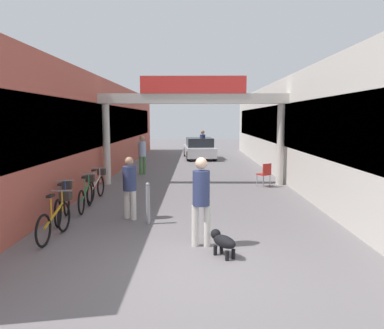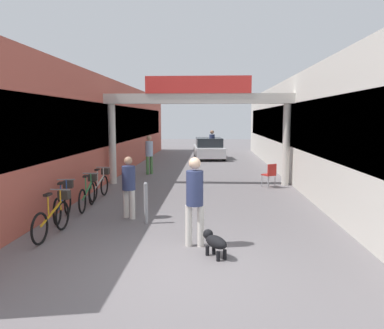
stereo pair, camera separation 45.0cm
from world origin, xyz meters
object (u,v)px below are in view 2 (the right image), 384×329
at_px(dog_on_leash, 214,241).
at_px(cafe_chair_red_nearer, 270,173).
at_px(pedestrian_with_dog, 195,195).
at_px(pedestrian_carrying_crate, 149,152).
at_px(pedestrian_companion, 129,184).
at_px(bicycle_blue_second, 64,202).
at_px(pedestrian_elderly_walking, 212,142).
at_px(parked_car_white, 209,149).
at_px(bicycle_green_third, 88,193).
at_px(bicycle_silver_farthest, 100,185).
at_px(bollard_post_metal, 146,203).
at_px(bicycle_orange_nearest, 54,216).

bearing_deg(dog_on_leash, cafe_chair_red_nearer, 73.63).
distance_m(pedestrian_with_dog, pedestrian_carrying_crate, 9.99).
bearing_deg(pedestrian_companion, bicycle_blue_second, -176.03).
relative_size(pedestrian_carrying_crate, pedestrian_elderly_walking, 0.98).
bearing_deg(parked_car_white, bicycle_green_third, -103.79).
xyz_separation_m(pedestrian_companion, bicycle_silver_farthest, (-1.47, 2.37, -0.47)).
relative_size(bicycle_blue_second, cafe_chair_red_nearer, 1.89).
distance_m(bicycle_silver_farthest, bollard_post_metal, 3.46).
distance_m(pedestrian_companion, parked_car_white, 14.59).
xyz_separation_m(bicycle_blue_second, bicycle_silver_farthest, (0.19, 2.49, 0.00)).
relative_size(pedestrian_companion, bollard_post_metal, 1.55).
xyz_separation_m(bollard_post_metal, parked_car_white, (1.37, 14.92, 0.12)).
bearing_deg(pedestrian_companion, dog_on_leash, -49.87).
distance_m(pedestrian_carrying_crate, pedestrian_elderly_walking, 7.09).
height_order(pedestrian_companion, bicycle_silver_farthest, pedestrian_companion).
relative_size(pedestrian_carrying_crate, bicycle_orange_nearest, 1.05).
bearing_deg(pedestrian_with_dog, pedestrian_elderly_walking, 88.90).
bearing_deg(parked_car_white, bicycle_blue_second, -103.70).
relative_size(pedestrian_carrying_crate, parked_car_white, 0.43).
xyz_separation_m(bicycle_green_third, parked_car_white, (3.30, 13.44, 0.21)).
relative_size(bicycle_green_third, bollard_post_metal, 1.65).
height_order(cafe_chair_red_nearer, parked_car_white, parked_car_white).
xyz_separation_m(pedestrian_companion, pedestrian_carrying_crate, (-0.77, 7.64, 0.12)).
distance_m(dog_on_leash, bicycle_green_third, 5.08).
relative_size(pedestrian_elderly_walking, bicycle_green_third, 1.08).
xyz_separation_m(dog_on_leash, bollard_post_metal, (-1.65, 2.11, 0.23)).
distance_m(pedestrian_elderly_walking, bicycle_blue_second, 14.74).
bearing_deg(bicycle_orange_nearest, cafe_chair_red_nearer, 47.07).
bearing_deg(pedestrian_with_dog, bicycle_blue_second, 151.02).
bearing_deg(pedestrian_with_dog, cafe_chair_red_nearer, 69.26).
distance_m(pedestrian_carrying_crate, bollard_post_metal, 8.22).
height_order(pedestrian_companion, bicycle_green_third, pedestrian_companion).
relative_size(bicycle_orange_nearest, cafe_chair_red_nearer, 1.90).
bearing_deg(bicycle_orange_nearest, pedestrian_with_dog, -9.75).
relative_size(bicycle_green_third, cafe_chair_red_nearer, 1.90).
distance_m(pedestrian_carrying_crate, dog_on_leash, 10.65).
bearing_deg(parked_car_white, pedestrian_companion, -97.44).
xyz_separation_m(bicycle_orange_nearest, parked_car_white, (3.22, 15.95, 0.21)).
distance_m(pedestrian_with_dog, bicycle_blue_second, 3.98).
bearing_deg(pedestrian_elderly_walking, bicycle_silver_farthest, -106.86).
bearing_deg(pedestrian_companion, bollard_post_metal, -41.75).
distance_m(pedestrian_with_dog, bicycle_orange_nearest, 3.21).
bearing_deg(pedestrian_elderly_walking, pedestrian_carrying_crate, -113.80).
relative_size(pedestrian_elderly_walking, bicycle_orange_nearest, 1.08).
bearing_deg(pedestrian_elderly_walking, bollard_post_metal, -96.15).
relative_size(pedestrian_elderly_walking, parked_car_white, 0.44).
bearing_deg(parked_car_white, pedestrian_with_dog, -90.38).
distance_m(bicycle_green_third, parked_car_white, 13.84).
height_order(pedestrian_elderly_walking, parked_car_white, pedestrian_elderly_walking).
height_order(pedestrian_carrying_crate, parked_car_white, pedestrian_carrying_crate).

